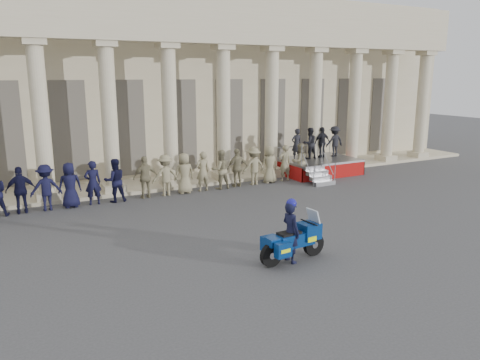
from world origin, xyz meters
name	(u,v)px	position (x,y,z in m)	size (l,w,h in m)	color
ground	(224,250)	(0.00, 0.00, 0.00)	(90.00, 90.00, 0.00)	#39393C
building	(104,83)	(0.00, 14.74, 4.52)	(40.00, 12.50, 9.00)	#B9AB8A
officer_rank	(111,181)	(-1.67, 6.82, 0.87)	(19.00, 0.66, 1.74)	black
reviewing_stand	(319,150)	(9.06, 7.42, 1.21)	(3.85, 3.79, 2.36)	gray
motorcycle	(294,240)	(1.34, -1.57, 0.59)	(2.13, 0.89, 1.37)	black
rider	(291,231)	(1.22, -1.58, 0.88)	(0.45, 0.65, 1.78)	black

